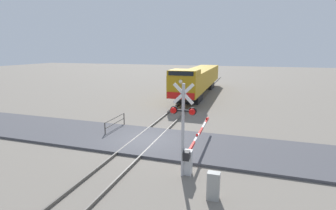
# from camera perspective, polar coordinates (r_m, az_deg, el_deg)

# --- Properties ---
(ground_plane) EXTENTS (160.00, 160.00, 0.00)m
(ground_plane) POSITION_cam_1_polar(r_m,az_deg,el_deg) (15.99, -5.28, -8.34)
(ground_plane) COLOR slate
(rail_track_left) EXTENTS (0.08, 80.00, 0.15)m
(rail_track_left) POSITION_cam_1_polar(r_m,az_deg,el_deg) (16.24, -7.64, -7.78)
(rail_track_left) COLOR #59544C
(rail_track_left) RESTS_ON ground_plane
(rail_track_right) EXTENTS (0.08, 80.00, 0.15)m
(rail_track_right) POSITION_cam_1_polar(r_m,az_deg,el_deg) (15.71, -2.85, -8.39)
(rail_track_right) COLOR #59544C
(rail_track_right) RESTS_ON ground_plane
(road_surface) EXTENTS (36.00, 4.85, 0.15)m
(road_surface) POSITION_cam_1_polar(r_m,az_deg,el_deg) (15.96, -5.29, -8.09)
(road_surface) COLOR #47474C
(road_surface) RESTS_ON ground_plane
(locomotive) EXTENTS (2.87, 19.22, 3.79)m
(locomotive) POSITION_cam_1_polar(r_m,az_deg,el_deg) (32.59, 7.09, 6.01)
(locomotive) COLOR black
(locomotive) RESTS_ON ground_plane
(crossing_signal) EXTENTS (1.18, 0.33, 4.33)m
(crossing_signal) POSITION_cam_1_polar(r_m,az_deg,el_deg) (10.88, 3.48, -3.32)
(crossing_signal) COLOR #ADADB2
(crossing_signal) RESTS_ON ground_plane
(crossing_gate) EXTENTS (0.36, 6.71, 1.29)m
(crossing_gate) POSITION_cam_1_polar(r_m,az_deg,el_deg) (12.57, 5.68, -10.31)
(crossing_gate) COLOR silver
(crossing_gate) RESTS_ON ground_plane
(utility_cabinet) EXTENTS (0.49, 0.32, 1.13)m
(utility_cabinet) POSITION_cam_1_polar(r_m,az_deg,el_deg) (10.17, 10.45, -17.93)
(utility_cabinet) COLOR #999993
(utility_cabinet) RESTS_ON ground_plane
(guard_railing) EXTENTS (0.08, 2.83, 0.95)m
(guard_railing) POSITION_cam_1_polar(r_m,az_deg,el_deg) (18.31, -12.13, -3.78)
(guard_railing) COLOR #4C4742
(guard_railing) RESTS_ON ground_plane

